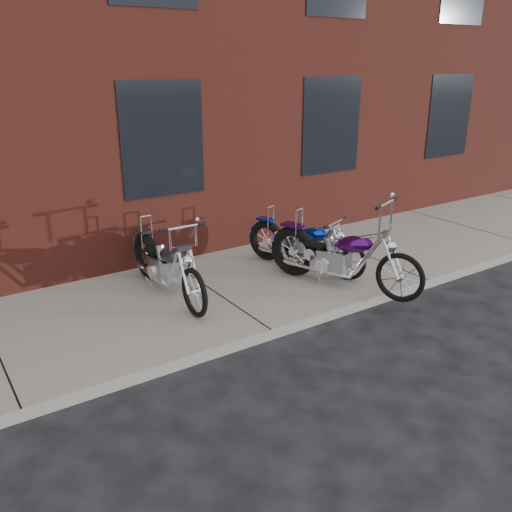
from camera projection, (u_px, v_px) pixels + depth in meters
ground at (271, 340)px, 6.92m from camera, size 120.00×120.00×0.00m
sidewalk at (213, 295)px, 8.07m from camera, size 22.00×3.00×0.15m
building_brick at (62, 30)px, 11.83m from camera, size 22.00×10.00×8.00m
chopper_purple at (340, 258)px, 8.05m from camera, size 1.03×2.39×1.41m
chopper_blue at (302, 245)px, 8.78m from camera, size 0.88×2.09×0.95m
chopper_third at (166, 267)px, 7.80m from camera, size 0.57×2.35×1.19m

